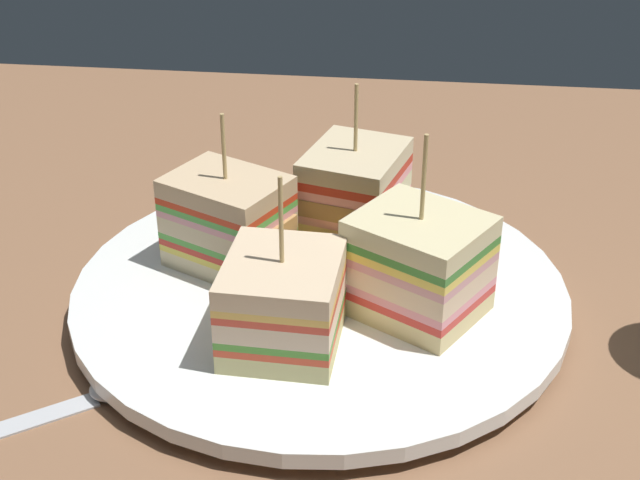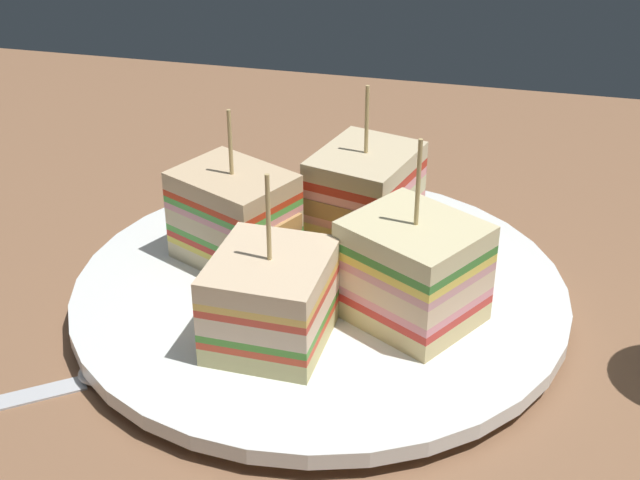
% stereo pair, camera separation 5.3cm
% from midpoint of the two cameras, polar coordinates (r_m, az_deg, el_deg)
% --- Properties ---
extents(ground_plane, '(1.29, 0.81, 0.02)m').
position_cam_midpoint_polar(ground_plane, '(0.56, 2.72, -5.06)').
color(ground_plane, brown).
extents(plate, '(0.29, 0.29, 0.02)m').
position_cam_midpoint_polar(plate, '(0.55, 2.77, -3.41)').
color(plate, white).
rests_on(plate, ground_plane).
extents(sandwich_wedge_0, '(0.07, 0.08, 0.10)m').
position_cam_midpoint_polar(sandwich_wedge_0, '(0.58, 5.39, 2.57)').
color(sandwich_wedge_0, beige).
rests_on(sandwich_wedge_0, plate).
extents(sandwich_wedge_1, '(0.08, 0.08, 0.10)m').
position_cam_midpoint_polar(sandwich_wedge_1, '(0.55, -2.62, 1.36)').
color(sandwich_wedge_1, beige).
rests_on(sandwich_wedge_1, plate).
extents(sandwich_wedge_2, '(0.06, 0.07, 0.10)m').
position_cam_midpoint_polar(sandwich_wedge_2, '(0.48, 0.07, -3.81)').
color(sandwich_wedge_2, '#CFC480').
rests_on(sandwich_wedge_2, plate).
extents(sandwich_wedge_3, '(0.09, 0.08, 0.11)m').
position_cam_midpoint_polar(sandwich_wedge_3, '(0.50, 8.74, -2.02)').
color(sandwich_wedge_3, '#DEC484').
rests_on(sandwich_wedge_3, plate).
extents(chip_pile, '(0.06, 0.06, 0.02)m').
position_cam_midpoint_polar(chip_pile, '(0.54, 2.82, -1.91)').
color(chip_pile, '#E6DA76').
rests_on(chip_pile, plate).
extents(salad_garnish, '(0.07, 0.06, 0.01)m').
position_cam_midpoint_polar(salad_garnish, '(0.61, -3.31, 1.70)').
color(salad_garnish, '#5DAB42').
rests_on(salad_garnish, plate).
extents(spoon, '(0.12, 0.10, 0.01)m').
position_cam_midpoint_polar(spoon, '(0.50, -12.14, -8.59)').
color(spoon, silver).
rests_on(spoon, ground_plane).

